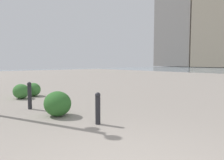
% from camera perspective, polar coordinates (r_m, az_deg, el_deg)
% --- Properties ---
extents(building_annex, '(11.12, 11.47, 27.48)m').
position_cam_1_polar(building_annex, '(73.72, 26.44, 13.08)').
color(building_annex, gray).
rests_on(building_annex, ground).
extents(building_highrise, '(14.09, 13.03, 37.12)m').
position_cam_1_polar(building_highrise, '(82.97, 18.05, 15.73)').
color(building_highrise, gray).
rests_on(building_highrise, ground).
extents(bollard_near, '(0.13, 0.13, 0.76)m').
position_cam_1_polar(bollard_near, '(5.07, -3.79, -7.34)').
color(bollard_near, '#232328').
rests_on(bollard_near, ground).
extents(bollard_mid, '(0.13, 0.13, 0.85)m').
position_cam_1_polar(bollard_mid, '(7.13, -21.08, -3.74)').
color(bollard_mid, '#232328').
rests_on(bollard_mid, ground).
extents(shrub_low, '(0.69, 0.62, 0.59)m').
position_cam_1_polar(shrub_low, '(9.32, -23.04, -2.78)').
color(shrub_low, '#387533').
rests_on(shrub_low, ground).
extents(shrub_round, '(0.79, 0.71, 0.67)m').
position_cam_1_polar(shrub_round, '(6.01, -14.30, -6.12)').
color(shrub_round, '#2D6628').
rests_on(shrub_round, ground).
extents(shrub_wide, '(0.67, 0.60, 0.57)m').
position_cam_1_polar(shrub_wide, '(9.82, -20.21, -2.38)').
color(shrub_wide, '#387533').
rests_on(shrub_wide, ground).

